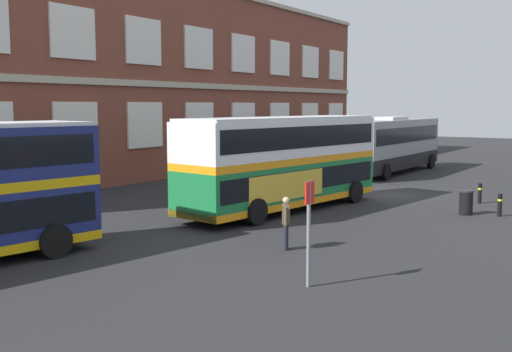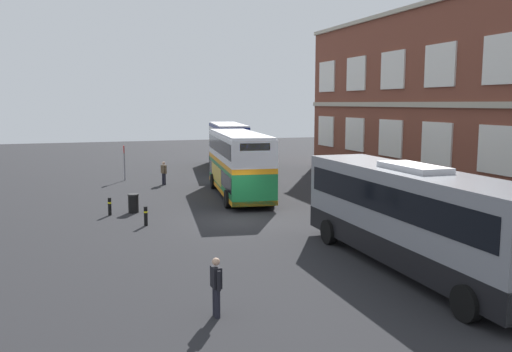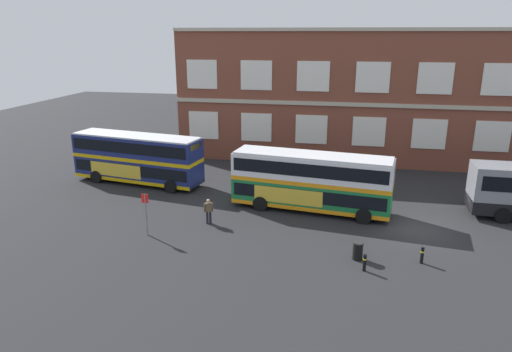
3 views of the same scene
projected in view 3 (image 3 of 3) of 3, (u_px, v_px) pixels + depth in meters
name	position (u px, v px, depth m)	size (l,w,h in m)	color
ground_plane	(413.00, 218.00, 31.60)	(120.00, 120.00, 0.00)	#232326
brick_terminal_building	(426.00, 98.00, 44.31)	(47.06, 8.19, 12.46)	brown
double_decker_near	(137.00, 158.00, 38.31)	(11.28, 4.39, 4.07)	navy
double_decker_middle	(311.00, 181.00, 32.35)	(11.25, 4.04, 4.07)	#197038
waiting_passenger	(209.00, 210.00, 30.36)	(0.61, 0.40, 1.70)	black
bus_stand_flag	(146.00, 210.00, 28.41)	(0.44, 0.10, 2.70)	slate
station_litter_bin	(358.00, 251.00, 25.65)	(0.60, 0.60, 1.03)	black
safety_bollard_west	(422.00, 255.00, 25.22)	(0.19, 0.19, 0.95)	black
safety_bollard_east	(365.00, 262.00, 24.40)	(0.19, 0.19, 0.95)	black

